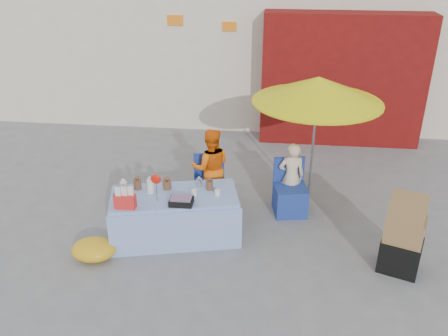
# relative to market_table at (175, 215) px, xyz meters

# --- Properties ---
(ground) EXTENTS (80.00, 80.00, 0.00)m
(ground) POSITION_rel_market_table_xyz_m (0.44, -0.33, -0.35)
(ground) COLOR slate
(ground) RESTS_ON ground
(market_table) EXTENTS (1.92, 1.22, 1.08)m
(market_table) POSITION_rel_market_table_xyz_m (0.00, 0.00, 0.00)
(market_table) COLOR #93AFEC
(market_table) RESTS_ON ground
(chair_left) EXTENTS (0.56, 0.55, 0.85)m
(chair_left) POSITION_rel_market_table_xyz_m (0.38, 0.85, -0.10)
(chair_left) COLOR navy
(chair_left) RESTS_ON ground
(chair_right) EXTENTS (0.56, 0.55, 0.85)m
(chair_right) POSITION_rel_market_table_xyz_m (1.63, 0.85, -0.10)
(chair_right) COLOR navy
(chair_right) RESTS_ON ground
(vendor_orange) EXTENTS (0.70, 0.59, 1.28)m
(vendor_orange) POSITION_rel_market_table_xyz_m (0.38, 0.99, 0.29)
(vendor_orange) COLOR orange
(vendor_orange) RESTS_ON ground
(vendor_beige) EXTENTS (0.44, 0.33, 1.10)m
(vendor_beige) POSITION_rel_market_table_xyz_m (1.63, 0.99, 0.20)
(vendor_beige) COLOR beige
(vendor_beige) RESTS_ON ground
(umbrella) EXTENTS (1.90, 1.90, 2.09)m
(umbrella) POSITION_rel_market_table_xyz_m (1.93, 1.14, 1.54)
(umbrella) COLOR gray
(umbrella) RESTS_ON ground
(box_stack) EXTENTS (0.60, 0.55, 1.08)m
(box_stack) POSITION_rel_market_table_xyz_m (3.01, -0.42, 0.15)
(box_stack) COLOR black
(box_stack) RESTS_ON ground
(tarp_bundle) EXTENTS (0.73, 0.65, 0.27)m
(tarp_bundle) POSITION_rel_market_table_xyz_m (-0.98, -0.62, -0.22)
(tarp_bundle) COLOR gold
(tarp_bundle) RESTS_ON ground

